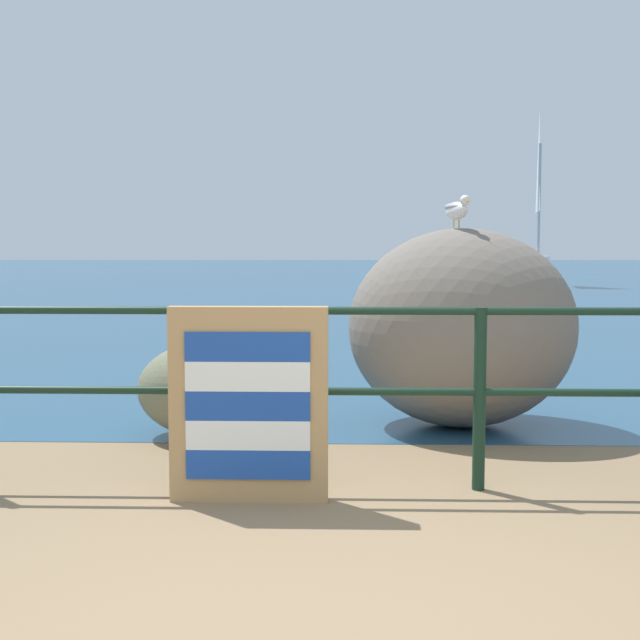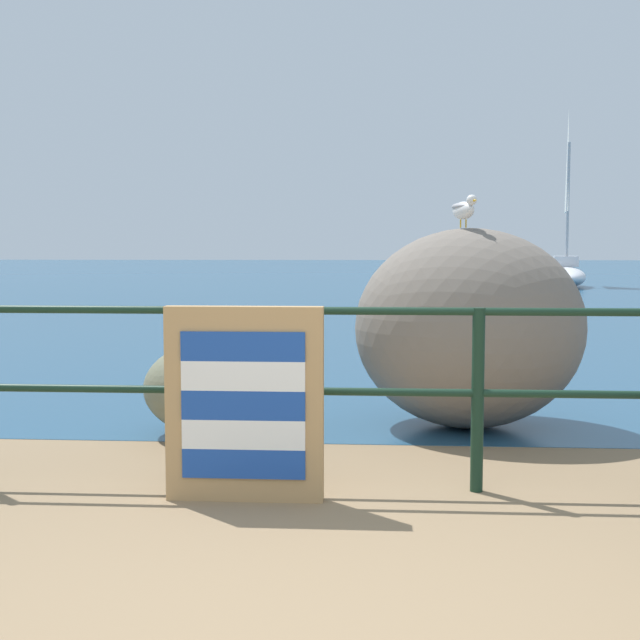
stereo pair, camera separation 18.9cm
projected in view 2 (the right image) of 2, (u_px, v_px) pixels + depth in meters
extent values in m
cube|color=#846B4C|center=(371.00, 300.00, 22.78)|extent=(120.00, 120.00, 0.10)
cube|color=navy|center=(375.00, 271.00, 50.59)|extent=(120.00, 90.00, 0.01)
cylinder|color=black|center=(216.00, 397.00, 4.79)|extent=(0.07, 0.07, 1.02)
cylinder|color=black|center=(478.00, 400.00, 4.69)|extent=(0.07, 0.07, 1.02)
cylinder|color=black|center=(346.00, 311.00, 4.70)|extent=(7.27, 0.04, 0.04)
cylinder|color=black|center=(346.00, 392.00, 4.73)|extent=(7.27, 0.04, 0.04)
cube|color=tan|center=(245.00, 404.00, 4.52)|extent=(0.84, 0.09, 1.04)
cube|color=#1E479E|center=(243.00, 464.00, 4.50)|extent=(0.66, 0.01, 0.16)
cube|color=white|center=(243.00, 435.00, 4.49)|extent=(0.66, 0.01, 0.16)
cube|color=#1E479E|center=(243.00, 406.00, 4.47)|extent=(0.66, 0.01, 0.16)
cube|color=white|center=(243.00, 376.00, 4.46)|extent=(0.66, 0.01, 0.16)
cube|color=#1E479E|center=(243.00, 347.00, 4.45)|extent=(0.66, 0.01, 0.16)
ellipsoid|color=slate|center=(469.00, 328.00, 6.37)|extent=(1.71, 1.49, 1.49)
ellipsoid|color=#6D6E56|center=(215.00, 388.00, 6.12)|extent=(1.03, 0.87, 0.68)
cylinder|color=gold|center=(466.00, 224.00, 6.24)|extent=(0.01, 0.01, 0.06)
cylinder|color=gold|center=(461.00, 224.00, 6.22)|extent=(0.01, 0.01, 0.06)
ellipsoid|color=white|center=(463.00, 210.00, 6.22)|extent=(0.20, 0.28, 0.13)
ellipsoid|color=#9E9EA3|center=(462.00, 206.00, 6.24)|extent=(0.20, 0.27, 0.06)
sphere|color=white|center=(472.00, 200.00, 6.10)|extent=(0.08, 0.08, 0.08)
cone|color=gold|center=(475.00, 200.00, 6.06)|extent=(0.04, 0.06, 0.02)
ellipsoid|color=white|center=(566.00, 277.00, 29.34)|extent=(1.96, 4.55, 0.70)
cube|color=silver|center=(566.00, 261.00, 29.59)|extent=(0.99, 1.41, 0.36)
cylinder|color=#B2B2B7|center=(568.00, 205.00, 28.94)|extent=(0.10, 0.10, 4.20)
pyramid|color=white|center=(568.00, 160.00, 29.54)|extent=(0.31, 1.59, 3.57)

